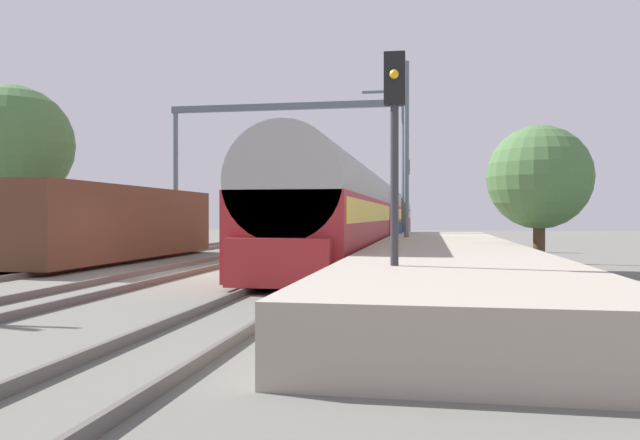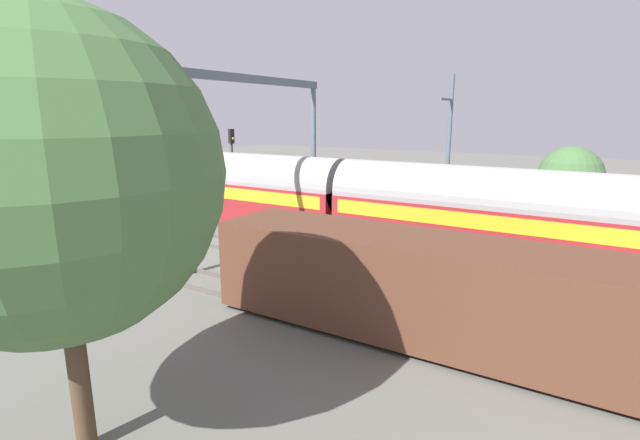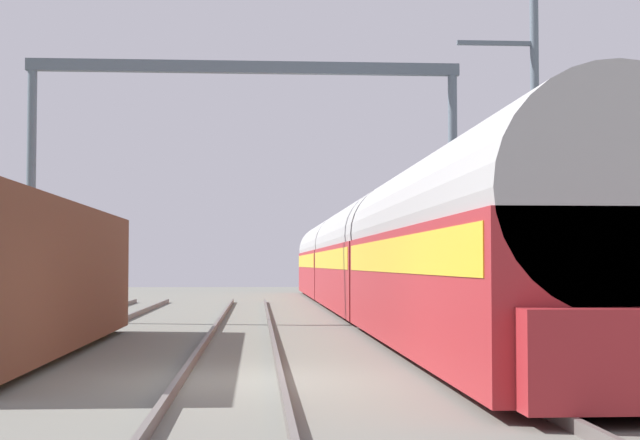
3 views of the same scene
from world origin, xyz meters
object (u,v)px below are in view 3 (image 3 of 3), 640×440
person_crossing (461,289)px  freight_car (10,277)px  catenary_gantry (245,133)px  railway_signal_far (418,220)px  passenger_train (369,257)px

person_crossing → freight_car: bearing=78.0°
catenary_gantry → person_crossing: bearing=-19.7°
freight_car → catenary_gantry: 12.09m
person_crossing → catenary_gantry: (-6.10, 2.19, 4.65)m
railway_signal_far → catenary_gantry: size_ratio=0.40×
passenger_train → railway_signal_far: (1.92, 0.85, 1.36)m
passenger_train → catenary_gantry: bearing=-130.1°
passenger_train → freight_car: size_ratio=3.78×
freight_car → railway_signal_far: (10.59, 16.47, 1.86)m
freight_car → person_crossing: freight_car is taller
passenger_train → freight_car: (-8.67, -15.62, -0.50)m
passenger_train → catenary_gantry: size_ratio=3.76×
railway_signal_far → passenger_train: bearing=-156.1°
person_crossing → passenger_train: bearing=-37.0°
passenger_train → railway_signal_far: size_ratio=9.42×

